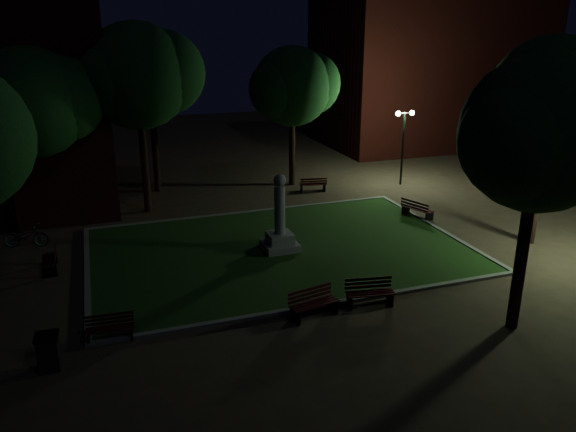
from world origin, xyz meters
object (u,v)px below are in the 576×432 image
bench_far_side (313,185)px  trash_bin (48,352)px  bench_west_near (110,329)px  bench_right_side (417,210)px  bench_near_right (370,293)px  bench_near_left (313,304)px  bench_left_side (51,261)px  bicycle (26,236)px  monument (280,229)px

bench_far_side → trash_bin: 18.82m
bench_west_near → trash_bin: bearing=-143.6°
bench_west_near → trash_bin: (-1.63, -1.02, 0.17)m
bench_right_side → bench_near_right: bearing=118.7°
bench_near_left → bench_right_side: bench_near_left is taller
bench_near_left → bench_far_side: 14.14m
bench_west_near → bench_left_side: 6.22m
bench_near_right → trash_bin: 9.95m
bench_left_side → bicycle: 3.11m
trash_bin → bench_right_side: bearing=25.5°
bench_west_near → bench_near_left: bearing=-1.5°
monument → bicycle: (-9.97, 3.92, -0.48)m
bench_near_left → bench_right_side: (8.28, 7.31, -0.00)m
bench_near_right → bicycle: (-11.32, 9.36, 0.06)m
bench_near_right → trash_bin: bearing=-167.4°
bench_near_left → bicycle: 13.23m
bench_west_near → trash_bin: trash_bin is taller
monument → bench_far_side: bearing=59.5°
monument → bench_near_left: monument is taller
bench_west_near → bench_far_side: 16.96m
bench_near_right → bench_west_near: bench_near_right is taller
trash_bin → monument: bearing=34.7°
bench_right_side → bench_far_side: 6.61m
bench_west_near → bench_left_side: bearing=112.1°
bench_far_side → bench_near_right: bearing=86.8°
bench_far_side → bicycle: bearing=24.6°
bench_left_side → trash_bin: trash_bin is taller
bench_west_near → bench_left_side: (-1.91, 5.93, 0.03)m
trash_bin → bench_left_side: bearing=92.3°
monument → bench_far_side: 8.85m
monument → bench_right_side: size_ratio=1.85×
bench_west_near → trash_bin: 1.93m
bench_west_near → bench_far_side: bearing=51.9°
bench_near_right → bench_left_side: bearing=157.4°
bench_west_near → bicycle: size_ratio=0.79×
bench_left_side → bicycle: bicycle is taller
monument → bench_near_right: (1.35, -5.44, -0.54)m
bench_far_side → bicycle: (-14.45, -3.69, 0.09)m
monument → bench_left_side: monument is taller
trash_bin → bicycle: trash_bin is taller
bench_right_side → trash_bin: size_ratio=1.66×
bench_near_left → bench_west_near: bearing=162.5°
bench_right_side → bench_far_side: size_ratio=1.10×
bench_near_right → bicycle: bearing=150.1°
monument → bench_near_right: 5.64m
bench_right_side → bench_far_side: bearing=7.3°
monument → bench_near_right: monument is taller
monument → bench_near_right: size_ratio=1.90×
bench_left_side → trash_bin: bearing=0.4°
bench_near_left → trash_bin: size_ratio=1.65×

